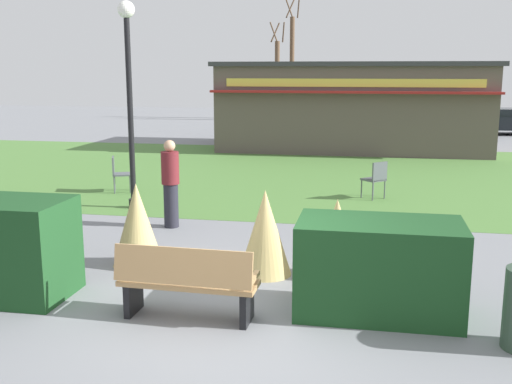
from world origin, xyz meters
TOP-DOWN VIEW (x-y plane):
  - ground_plane at (0.00, 0.00)m, footprint 80.00×80.00m
  - lawn_patch at (0.00, 10.77)m, footprint 36.00×12.00m
  - park_bench at (-0.68, -0.13)m, footprint 1.71×0.57m
  - hedge_right at (1.60, 0.52)m, footprint 2.01×1.10m
  - ornamental_grass_behind_left at (-2.05, 1.77)m, footprint 0.78×0.78m
  - ornamental_grass_behind_right at (1.01, 1.78)m, footprint 0.79×0.79m
  - ornamental_grass_behind_center at (-0.04, 1.73)m, footprint 0.79×0.79m
  - lamppost_mid at (-3.64, 5.54)m, footprint 0.36×0.36m
  - food_kiosk at (0.71, 16.78)m, footprint 10.04×5.02m
  - cafe_chair_west at (-4.67, 7.11)m, footprint 0.57×0.57m
  - cafe_chair_east at (1.59, 7.49)m, footprint 0.62×0.62m
  - person_strolling at (-2.30, 4.11)m, footprint 0.34×0.34m
  - parked_car_west_slot at (-2.68, 23.42)m, footprint 4.35×2.37m
  - parked_car_center_slot at (2.28, 23.41)m, footprint 4.27×2.19m
  - parked_car_east_slot at (7.80, 23.41)m, footprint 4.24×2.13m
  - tree_left_bg at (-3.42, 30.31)m, footprint 0.91×0.96m
  - tree_right_bg at (-4.12, 29.06)m, footprint 0.91×0.96m

SIDE VIEW (x-z plane):
  - ground_plane at x=0.00m, z-range 0.00..0.00m
  - lawn_patch at x=0.00m, z-range 0.00..0.01m
  - park_bench at x=-0.68m, z-range 0.01..0.96m
  - cafe_chair_west at x=-4.67m, z-range 0.08..0.97m
  - cafe_chair_east at x=1.59m, z-range 0.08..0.97m
  - ornamental_grass_behind_right at x=1.01m, z-range 0.00..1.17m
  - hedge_right at x=1.60m, z-range 0.00..1.18m
  - ornamental_grass_behind_center at x=-0.04m, z-range 0.00..1.28m
  - parked_car_west_slot at x=-2.68m, z-range 0.04..1.24m
  - parked_car_center_slot at x=2.28m, z-range 0.04..1.24m
  - parked_car_east_slot at x=7.80m, z-range 0.04..1.24m
  - ornamental_grass_behind_left at x=-2.05m, z-range 0.00..1.30m
  - person_strolling at x=-2.30m, z-range 0.02..1.71m
  - food_kiosk at x=0.71m, z-range 0.01..3.27m
  - tree_right_bg at x=-4.12m, z-range -0.36..5.28m
  - lamppost_mid at x=-3.64m, z-range 0.56..4.95m
  - tree_left_bg at x=-3.42m, z-range -0.37..6.73m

